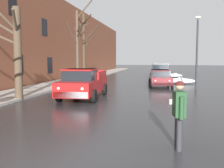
{
  "coord_description": "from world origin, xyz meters",
  "views": [
    {
      "loc": [
        2.73,
        -5.16,
        2.3
      ],
      "look_at": [
        0.28,
        7.71,
        1.05
      ],
      "focal_mm": 41.72,
      "sensor_mm": 36.0,
      "label": 1
    }
  ],
  "objects_px": {
    "suv_silver_parked_kerbside_mid": "(160,71)",
    "sedan_green_parked_far_down_block": "(160,71)",
    "bare_tree_second_along_sidewalk": "(16,50)",
    "street_lamp_post": "(197,48)",
    "sedan_maroon_parked_kerbside_close": "(160,78)",
    "pickup_truck_red_approaching_near_lane": "(83,84)",
    "pedestrian_with_coffee": "(179,110)",
    "bare_tree_mid_block": "(78,43)",
    "bare_tree_far_down_block": "(84,46)"
  },
  "relations": [
    {
      "from": "suv_silver_parked_kerbside_mid",
      "to": "sedan_green_parked_far_down_block",
      "type": "height_order",
      "value": "suv_silver_parked_kerbside_mid"
    },
    {
      "from": "bare_tree_second_along_sidewalk",
      "to": "street_lamp_post",
      "type": "bearing_deg",
      "value": 35.08
    },
    {
      "from": "sedan_maroon_parked_kerbside_close",
      "to": "street_lamp_post",
      "type": "bearing_deg",
      "value": -27.45
    },
    {
      "from": "bare_tree_second_along_sidewalk",
      "to": "sedan_green_parked_far_down_block",
      "type": "bearing_deg",
      "value": 71.38
    },
    {
      "from": "pickup_truck_red_approaching_near_lane",
      "to": "pedestrian_with_coffee",
      "type": "xyz_separation_m",
      "value": [
        4.93,
        -7.92,
        0.15
      ]
    },
    {
      "from": "bare_tree_mid_block",
      "to": "sedan_maroon_parked_kerbside_close",
      "type": "relative_size",
      "value": 1.72
    },
    {
      "from": "suv_silver_parked_kerbside_mid",
      "to": "street_lamp_post",
      "type": "height_order",
      "value": "street_lamp_post"
    },
    {
      "from": "street_lamp_post",
      "to": "sedan_maroon_parked_kerbside_close",
      "type": "bearing_deg",
      "value": 152.55
    },
    {
      "from": "pedestrian_with_coffee",
      "to": "street_lamp_post",
      "type": "relative_size",
      "value": 0.32
    },
    {
      "from": "pickup_truck_red_approaching_near_lane",
      "to": "suv_silver_parked_kerbside_mid",
      "type": "distance_m",
      "value": 15.67
    },
    {
      "from": "pickup_truck_red_approaching_near_lane",
      "to": "street_lamp_post",
      "type": "xyz_separation_m",
      "value": [
        7.1,
        6.1,
        2.23
      ]
    },
    {
      "from": "bare_tree_mid_block",
      "to": "street_lamp_post",
      "type": "xyz_separation_m",
      "value": [
        10.42,
        -3.02,
        -0.68
      ]
    },
    {
      "from": "sedan_maroon_parked_kerbside_close",
      "to": "street_lamp_post",
      "type": "height_order",
      "value": "street_lamp_post"
    },
    {
      "from": "pedestrian_with_coffee",
      "to": "street_lamp_post",
      "type": "height_order",
      "value": "street_lamp_post"
    },
    {
      "from": "bare_tree_mid_block",
      "to": "sedan_maroon_parked_kerbside_close",
      "type": "xyz_separation_m",
      "value": [
        7.71,
        -1.61,
        -3.04
      ]
    },
    {
      "from": "sedan_maroon_parked_kerbside_close",
      "to": "suv_silver_parked_kerbside_mid",
      "type": "relative_size",
      "value": 1.02
    },
    {
      "from": "sedan_maroon_parked_kerbside_close",
      "to": "suv_silver_parked_kerbside_mid",
      "type": "xyz_separation_m",
      "value": [
        -0.09,
        7.57,
        0.23
      ]
    },
    {
      "from": "bare_tree_second_along_sidewalk",
      "to": "bare_tree_mid_block",
      "type": "relative_size",
      "value": 0.67
    },
    {
      "from": "street_lamp_post",
      "to": "bare_tree_second_along_sidewalk",
      "type": "bearing_deg",
      "value": -144.92
    },
    {
      "from": "sedan_green_parked_far_down_block",
      "to": "street_lamp_post",
      "type": "relative_size",
      "value": 0.8
    },
    {
      "from": "street_lamp_post",
      "to": "pedestrian_with_coffee",
      "type": "bearing_deg",
      "value": -98.8
    },
    {
      "from": "bare_tree_second_along_sidewalk",
      "to": "pedestrian_with_coffee",
      "type": "xyz_separation_m",
      "value": [
        8.39,
        -6.6,
        -1.78
      ]
    },
    {
      "from": "sedan_green_parked_far_down_block",
      "to": "bare_tree_mid_block",
      "type": "bearing_deg",
      "value": -121.38
    },
    {
      "from": "bare_tree_mid_block",
      "to": "street_lamp_post",
      "type": "relative_size",
      "value": 1.4
    },
    {
      "from": "bare_tree_mid_block",
      "to": "sedan_green_parked_far_down_block",
      "type": "relative_size",
      "value": 1.75
    },
    {
      "from": "pedestrian_with_coffee",
      "to": "suv_silver_parked_kerbside_mid",
      "type": "bearing_deg",
      "value": 91.57
    },
    {
      "from": "sedan_maroon_parked_kerbside_close",
      "to": "pedestrian_with_coffee",
      "type": "relative_size",
      "value": 2.55
    },
    {
      "from": "bare_tree_far_down_block",
      "to": "street_lamp_post",
      "type": "distance_m",
      "value": 11.67
    },
    {
      "from": "pickup_truck_red_approaching_near_lane",
      "to": "street_lamp_post",
      "type": "height_order",
      "value": "street_lamp_post"
    },
    {
      "from": "sedan_green_parked_far_down_block",
      "to": "pedestrian_with_coffee",
      "type": "distance_m",
      "value": 29.42
    },
    {
      "from": "suv_silver_parked_kerbside_mid",
      "to": "bare_tree_second_along_sidewalk",
      "type": "bearing_deg",
      "value": -115.33
    },
    {
      "from": "bare_tree_second_along_sidewalk",
      "to": "bare_tree_mid_block",
      "type": "height_order",
      "value": "bare_tree_mid_block"
    },
    {
      "from": "pedestrian_with_coffee",
      "to": "street_lamp_post",
      "type": "distance_m",
      "value": 14.33
    },
    {
      "from": "pedestrian_with_coffee",
      "to": "pickup_truck_red_approaching_near_lane",
      "type": "bearing_deg",
      "value": 121.91
    },
    {
      "from": "sedan_maroon_parked_kerbside_close",
      "to": "sedan_green_parked_far_down_block",
      "type": "xyz_separation_m",
      "value": [
        -0.16,
        13.99,
        0.0
      ]
    },
    {
      "from": "bare_tree_mid_block",
      "to": "pedestrian_with_coffee",
      "type": "bearing_deg",
      "value": -64.16
    },
    {
      "from": "pickup_truck_red_approaching_near_lane",
      "to": "sedan_green_parked_far_down_block",
      "type": "distance_m",
      "value": 21.91
    },
    {
      "from": "bare_tree_mid_block",
      "to": "suv_silver_parked_kerbside_mid",
      "type": "relative_size",
      "value": 1.76
    },
    {
      "from": "sedan_green_parked_far_down_block",
      "to": "street_lamp_post",
      "type": "xyz_separation_m",
      "value": [
        2.87,
        -15.4,
        2.35
      ]
    },
    {
      "from": "bare_tree_second_along_sidewalk",
      "to": "sedan_green_parked_far_down_block",
      "type": "distance_m",
      "value": 24.16
    },
    {
      "from": "bare_tree_second_along_sidewalk",
      "to": "pedestrian_with_coffee",
      "type": "height_order",
      "value": "bare_tree_second_along_sidewalk"
    },
    {
      "from": "bare_tree_mid_block",
      "to": "sedan_green_parked_far_down_block",
      "type": "distance_m",
      "value": 14.81
    },
    {
      "from": "bare_tree_mid_block",
      "to": "sedan_green_parked_far_down_block",
      "type": "xyz_separation_m",
      "value": [
        7.55,
        12.38,
        -3.04
      ]
    },
    {
      "from": "bare_tree_far_down_block",
      "to": "street_lamp_post",
      "type": "height_order",
      "value": "bare_tree_far_down_block"
    },
    {
      "from": "bare_tree_far_down_block",
      "to": "pickup_truck_red_approaching_near_lane",
      "type": "relative_size",
      "value": 1.29
    },
    {
      "from": "pickup_truck_red_approaching_near_lane",
      "to": "sedan_maroon_parked_kerbside_close",
      "type": "xyz_separation_m",
      "value": [
        4.39,
        7.5,
        -0.13
      ]
    },
    {
      "from": "suv_silver_parked_kerbside_mid",
      "to": "pedestrian_with_coffee",
      "type": "bearing_deg",
      "value": -88.43
    },
    {
      "from": "bare_tree_mid_block",
      "to": "pedestrian_with_coffee",
      "type": "distance_m",
      "value": 19.12
    },
    {
      "from": "bare_tree_second_along_sidewalk",
      "to": "suv_silver_parked_kerbside_mid",
      "type": "distance_m",
      "value": 18.22
    },
    {
      "from": "bare_tree_mid_block",
      "to": "pedestrian_with_coffee",
      "type": "height_order",
      "value": "bare_tree_mid_block"
    }
  ]
}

